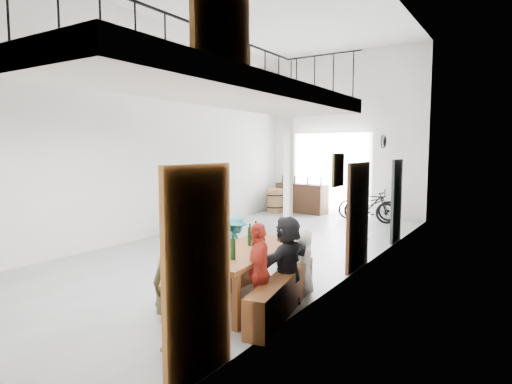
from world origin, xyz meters
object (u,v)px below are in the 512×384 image
Objects in this scene: oak_barrel at (275,201)px; bicycle_near at (368,205)px; side_bench at (200,219)px; bench_inner at (218,277)px; serving_counter at (301,198)px; host_standing at (176,284)px; tasting_table at (246,255)px.

bicycle_near reaches higher than oak_barrel.
oak_barrel is 3.30m from bicycle_near.
oak_barrel is at bearing 84.74° from side_bench.
bench_inner is 8.90m from serving_counter.
host_standing is (3.52, -10.25, 0.25)m from serving_counter.
bench_inner is 8.10m from bicycle_near.
side_bench is at bearing 121.69° from bicycle_near.
bicycle_near is (-0.20, 8.10, 0.23)m from bench_inner.
serving_counter reaches higher than oak_barrel.
host_standing reaches higher than side_bench.
bench_inner is at bearing -47.64° from side_bench.
tasting_table is 1.18× the size of serving_counter.
serving_counter is at bearing 98.17° from host_standing.
bench_inner is at bearing -66.16° from oak_barrel.
oak_barrel is at bearing 78.06° from bicycle_near.
side_bench is 5.33m from bicycle_near.
bench_inner is at bearing 167.27° from tasting_table.
host_standing is (0.79, -1.78, 0.51)m from bench_inner.
bench_inner is 2.01m from host_standing.
oak_barrel is (-4.07, 7.98, -0.28)m from tasting_table.
side_bench is at bearing 132.56° from bench_inner.
host_standing reaches higher than tasting_table.
side_bench is at bearing 116.93° from host_standing.
oak_barrel is at bearing 103.09° from host_standing.
oak_barrel is 0.55× the size of host_standing.
tasting_table is at bearing -62.98° from oak_barrel.
tasting_table is 1.72m from host_standing.
oak_barrel is at bearing -134.65° from serving_counter.
bench_inner is 1.47× the size of host_standing.
bicycle_near is at bearing 91.59° from bench_inner.
serving_counter is at bearing 108.04° from bench_inner.
serving_counter is 1.27× the size of host_standing.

